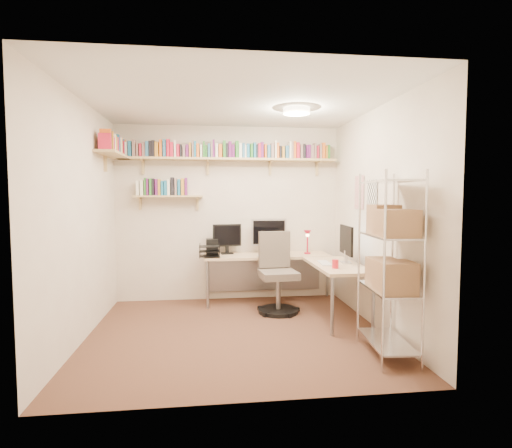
{
  "coord_description": "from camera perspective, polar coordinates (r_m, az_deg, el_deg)",
  "views": [
    {
      "loc": [
        -0.31,
        -4.29,
        1.5
      ],
      "look_at": [
        0.28,
        0.55,
        1.16
      ],
      "focal_mm": 28.0,
      "sensor_mm": 36.0,
      "label": 1
    }
  ],
  "objects": [
    {
      "name": "wire_rack",
      "position": [
        3.89,
        18.55,
        -3.63
      ],
      "size": [
        0.43,
        0.78,
        1.73
      ],
      "rotation": [
        0.0,
        0.0,
        -0.09
      ],
      "color": "silver",
      "rests_on": "ground"
    },
    {
      "name": "room_shell",
      "position": [
        4.31,
        -2.77,
        4.62
      ],
      "size": [
        3.24,
        3.04,
        2.52
      ],
      "color": "beige",
      "rests_on": "ground"
    },
    {
      "name": "office_chair",
      "position": [
        5.23,
        3.04,
        -7.76
      ],
      "size": [
        0.54,
        0.55,
        1.04
      ],
      "rotation": [
        0.0,
        0.0,
        0.08
      ],
      "color": "black",
      "rests_on": "ground"
    },
    {
      "name": "corner_desk",
      "position": [
        5.42,
        2.76,
        -4.79
      ],
      "size": [
        1.94,
        1.77,
        1.18
      ],
      "color": "#D8B68C",
      "rests_on": "ground"
    },
    {
      "name": "ground",
      "position": [
        4.56,
        -2.76,
        -15.23
      ],
      "size": [
        3.2,
        3.2,
        0.0
      ],
      "primitive_type": "plane",
      "color": "#482A1F",
      "rests_on": "ground"
    },
    {
      "name": "wall_shelves",
      "position": [
        5.62,
        -8.15,
        9.3
      ],
      "size": [
        3.12,
        1.09,
        0.8
      ],
      "color": "tan",
      "rests_on": "ground"
    }
  ]
}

